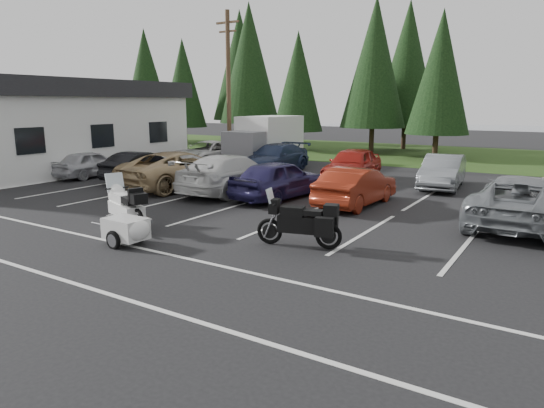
{
  "coord_description": "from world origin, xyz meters",
  "views": [
    {
      "loc": [
        8.14,
        -11.85,
        3.68
      ],
      "look_at": [
        0.97,
        -0.5,
        0.88
      ],
      "focal_mm": 32.0,
      "sensor_mm": 36.0,
      "label": 1
    }
  ],
  "objects_px": {
    "box_truck": "(261,141)",
    "cargo_trailer": "(126,231)",
    "car_far_2": "(352,165)",
    "car_near_4": "(279,179)",
    "car_far_0": "(208,154)",
    "car_far_1": "(275,158)",
    "car_near_1": "(142,166)",
    "touring_motorcycle": "(126,201)",
    "building": "(28,126)",
    "car_near_0": "(90,164)",
    "car_far_3": "(443,172)",
    "car_near_6": "(522,201)",
    "car_near_2": "(181,169)",
    "car_near_3": "(231,174)",
    "adventure_motorcycle": "(299,218)",
    "utility_pole": "(229,86)",
    "car_near_5": "(356,186)"
  },
  "relations": [
    {
      "from": "box_truck",
      "to": "cargo_trailer",
      "type": "xyz_separation_m",
      "value": [
        6.29,
        -15.96,
        -1.08
      ]
    },
    {
      "from": "box_truck",
      "to": "car_far_2",
      "type": "distance_m",
      "value": 7.71
    },
    {
      "from": "car_near_4",
      "to": "car_far_0",
      "type": "relative_size",
      "value": 0.84
    },
    {
      "from": "box_truck",
      "to": "car_far_1",
      "type": "height_order",
      "value": "box_truck"
    },
    {
      "from": "car_near_1",
      "to": "touring_motorcycle",
      "type": "relative_size",
      "value": 1.5
    },
    {
      "from": "building",
      "to": "car_near_0",
      "type": "relative_size",
      "value": 3.95
    },
    {
      "from": "car_near_4",
      "to": "building",
      "type": "bearing_deg",
      "value": 6.34
    },
    {
      "from": "cargo_trailer",
      "to": "car_far_0",
      "type": "bearing_deg",
      "value": 124.2
    },
    {
      "from": "car_far_3",
      "to": "car_far_2",
      "type": "bearing_deg",
      "value": 179.93
    },
    {
      "from": "car_near_0",
      "to": "car_far_1",
      "type": "relative_size",
      "value": 0.77
    },
    {
      "from": "car_near_4",
      "to": "car_far_3",
      "type": "xyz_separation_m",
      "value": [
        4.82,
        5.92,
        -0.04
      ]
    },
    {
      "from": "car_near_0",
      "to": "car_near_1",
      "type": "distance_m",
      "value": 3.04
    },
    {
      "from": "car_near_6",
      "to": "touring_motorcycle",
      "type": "distance_m",
      "value": 11.99
    },
    {
      "from": "car_near_2",
      "to": "car_far_3",
      "type": "relative_size",
      "value": 1.31
    },
    {
      "from": "car_near_1",
      "to": "car_near_3",
      "type": "xyz_separation_m",
      "value": [
        5.72,
        -0.37,
        0.1
      ]
    },
    {
      "from": "car_near_3",
      "to": "adventure_motorcycle",
      "type": "height_order",
      "value": "car_near_3"
    },
    {
      "from": "building",
      "to": "car_near_3",
      "type": "bearing_deg",
      "value": 0.66
    },
    {
      "from": "car_near_6",
      "to": "touring_motorcycle",
      "type": "xyz_separation_m",
      "value": [
        -10.1,
        -6.46,
        0.0
      ]
    },
    {
      "from": "box_truck",
      "to": "car_near_6",
      "type": "distance_m",
      "value": 16.96
    },
    {
      "from": "car_near_4",
      "to": "car_far_2",
      "type": "bearing_deg",
      "value": -91.57
    },
    {
      "from": "touring_motorcycle",
      "to": "car_near_2",
      "type": "bearing_deg",
      "value": 139.94
    },
    {
      "from": "car_far_3",
      "to": "cargo_trailer",
      "type": "bearing_deg",
      "value": -115.83
    },
    {
      "from": "building",
      "to": "car_near_3",
      "type": "relative_size",
      "value": 2.83
    },
    {
      "from": "utility_pole",
      "to": "cargo_trailer",
      "type": "relative_size",
      "value": 5.63
    },
    {
      "from": "car_near_1",
      "to": "car_near_2",
      "type": "xyz_separation_m",
      "value": [
        2.99,
        -0.46,
        0.11
      ]
    },
    {
      "from": "car_far_3",
      "to": "car_near_6",
      "type": "bearing_deg",
      "value": -62.96
    },
    {
      "from": "utility_pole",
      "to": "car_far_1",
      "type": "relative_size",
      "value": 1.74
    },
    {
      "from": "car_near_5",
      "to": "car_far_1",
      "type": "bearing_deg",
      "value": -37.38
    },
    {
      "from": "car_far_3",
      "to": "cargo_trailer",
      "type": "xyz_separation_m",
      "value": [
        -4.93,
        -13.49,
        -0.36
      ]
    },
    {
      "from": "car_near_3",
      "to": "car_far_2",
      "type": "xyz_separation_m",
      "value": [
        3.09,
        5.45,
        0.0
      ]
    },
    {
      "from": "car_near_2",
      "to": "utility_pole",
      "type": "bearing_deg",
      "value": -62.6
    },
    {
      "from": "car_near_6",
      "to": "car_near_2",
      "type": "bearing_deg",
      "value": 1.92
    },
    {
      "from": "utility_pole",
      "to": "car_near_4",
      "type": "bearing_deg",
      "value": -43.25
    },
    {
      "from": "utility_pole",
      "to": "car_far_3",
      "type": "distance_m",
      "value": 13.94
    },
    {
      "from": "car_near_4",
      "to": "adventure_motorcycle",
      "type": "xyz_separation_m",
      "value": [
        3.83,
        -5.28,
        -0.0
      ]
    },
    {
      "from": "car_near_5",
      "to": "car_near_6",
      "type": "bearing_deg",
      "value": -179.45
    },
    {
      "from": "car_near_0",
      "to": "car_near_1",
      "type": "height_order",
      "value": "car_near_1"
    },
    {
      "from": "utility_pole",
      "to": "car_far_3",
      "type": "bearing_deg",
      "value": -8.51
    },
    {
      "from": "car_near_3",
      "to": "car_far_1",
      "type": "bearing_deg",
      "value": -74.85
    },
    {
      "from": "car_far_1",
      "to": "car_far_0",
      "type": "bearing_deg",
      "value": -177.62
    },
    {
      "from": "building",
      "to": "box_truck",
      "type": "height_order",
      "value": "building"
    },
    {
      "from": "car_near_4",
      "to": "car_near_2",
      "type": "bearing_deg",
      "value": 6.38
    },
    {
      "from": "adventure_motorcycle",
      "to": "car_near_2",
      "type": "bearing_deg",
      "value": 135.22
    },
    {
      "from": "cargo_trailer",
      "to": "building",
      "type": "bearing_deg",
      "value": 157.55
    },
    {
      "from": "adventure_motorcycle",
      "to": "car_near_4",
      "type": "bearing_deg",
      "value": 111.62
    },
    {
      "from": "car_near_6",
      "to": "touring_motorcycle",
      "type": "relative_size",
      "value": 1.99
    },
    {
      "from": "car_near_0",
      "to": "car_near_5",
      "type": "relative_size",
      "value": 0.93
    },
    {
      "from": "car_near_5",
      "to": "car_far_0",
      "type": "height_order",
      "value": "car_far_0"
    },
    {
      "from": "car_far_3",
      "to": "cargo_trailer",
      "type": "height_order",
      "value": "car_far_3"
    },
    {
      "from": "car_near_2",
      "to": "car_near_4",
      "type": "relative_size",
      "value": 1.28
    }
  ]
}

